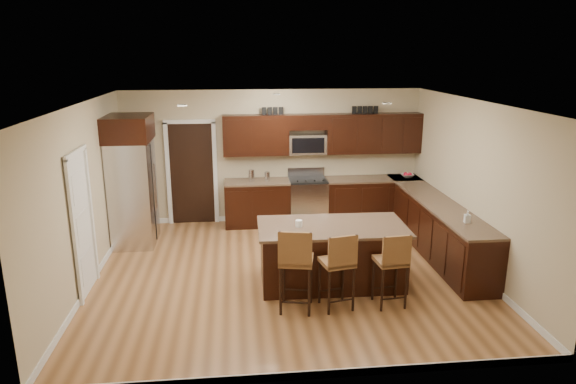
{
  "coord_description": "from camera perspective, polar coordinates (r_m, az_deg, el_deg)",
  "views": [
    {
      "loc": [
        -0.76,
        -7.51,
        3.43
      ],
      "look_at": [
        0.06,
        0.4,
        1.24
      ],
      "focal_mm": 32.0,
      "sensor_mm": 36.0,
      "label": 1
    }
  ],
  "objects": [
    {
      "name": "soap_bottle",
      "position": [
        8.21,
        19.31,
        -2.61
      ],
      "size": [
        0.09,
        0.1,
        0.19
      ],
      "primitive_type": "imported",
      "rotation": [
        0.0,
        0.0,
        -0.12
      ],
      "color": "#B2B2B2",
      "rests_on": "base_cabinets"
    },
    {
      "name": "wall_left",
      "position": [
        8.11,
        -21.76,
        -0.59
      ],
      "size": [
        0.0,
        5.5,
        5.5
      ],
      "primitive_type": "plane",
      "rotation": [
        1.57,
        0.0,
        1.57
      ],
      "color": "#BEAE89",
      "rests_on": "floor"
    },
    {
      "name": "island",
      "position": [
        7.86,
        4.84,
        -7.11
      ],
      "size": [
        2.23,
        1.2,
        0.92
      ],
      "rotation": [
        0.0,
        0.0,
        -0.02
      ],
      "color": "black",
      "rests_on": "floor"
    },
    {
      "name": "refrigerator",
      "position": [
        9.61,
        -16.93,
        1.32
      ],
      "size": [
        0.79,
        1.01,
        2.35
      ],
      "color": "silver",
      "rests_on": "floor"
    },
    {
      "name": "stool_right",
      "position": [
        7.17,
        11.53,
        -7.55
      ],
      "size": [
        0.44,
        0.44,
        1.08
      ],
      "rotation": [
        0.0,
        0.0,
        0.09
      ],
      "color": "brown",
      "rests_on": "floor"
    },
    {
      "name": "range",
      "position": [
        10.49,
        2.19,
        -0.99
      ],
      "size": [
        0.76,
        0.64,
        1.11
      ],
      "color": "silver",
      "rests_on": "floor"
    },
    {
      "name": "stool_left",
      "position": [
        6.87,
        0.87,
        -7.64
      ],
      "size": [
        0.53,
        0.53,
        1.19
      ],
      "rotation": [
        0.0,
        0.0,
        -0.2
      ],
      "color": "brown",
      "rests_on": "floor"
    },
    {
      "name": "fruit_bowl",
      "position": [
        10.85,
        13.12,
        1.79
      ],
      "size": [
        0.28,
        0.28,
        0.07
      ],
      "primitive_type": "imported",
      "rotation": [
        0.0,
        0.0,
        0.06
      ],
      "color": "silver",
      "rests_on": "base_cabinets"
    },
    {
      "name": "ceiling",
      "position": [
        7.58,
        -0.16,
        9.88
      ],
      "size": [
        6.0,
        6.0,
        0.0
      ],
      "primitive_type": "plane",
      "rotation": [
        3.14,
        0.0,
        0.0
      ],
      "color": "silver",
      "rests_on": "wall_back"
    },
    {
      "name": "stool_mid",
      "position": [
        6.98,
        5.67,
        -7.8
      ],
      "size": [
        0.49,
        0.49,
        1.11
      ],
      "rotation": [
        0.0,
        0.0,
        0.21
      ],
      "color": "brown",
      "rests_on": "floor"
    },
    {
      "name": "letter_decor",
      "position": [
        10.29,
        3.42,
        9.05
      ],
      "size": [
        2.2,
        0.03,
        0.15
      ],
      "primitive_type": null,
      "color": "black",
      "rests_on": "upper_cabinets"
    },
    {
      "name": "wall_right",
      "position": [
        8.65,
        20.03,
        0.54
      ],
      "size": [
        0.0,
        5.5,
        5.5
      ],
      "primitive_type": "plane",
      "rotation": [
        1.57,
        0.0,
        -1.57
      ],
      "color": "#BEAE89",
      "rests_on": "floor"
    },
    {
      "name": "floor",
      "position": [
        8.29,
        -0.15,
        -9.04
      ],
      "size": [
        6.0,
        6.0,
        0.0
      ],
      "primitive_type": "plane",
      "color": "#9D6A3E",
      "rests_on": "ground"
    },
    {
      "name": "island_jar",
      "position": [
        7.59,
        1.21,
        -3.51
      ],
      "size": [
        0.1,
        0.1,
        0.1
      ],
      "primitive_type": "cylinder",
      "color": "white",
      "rests_on": "island"
    },
    {
      "name": "base_cabinets",
      "position": [
        9.8,
        10.11,
        -2.48
      ],
      "size": [
        4.02,
        3.96,
        0.92
      ],
      "color": "black",
      "rests_on": "floor"
    },
    {
      "name": "wall_back",
      "position": [
        10.5,
        -1.67,
        3.97
      ],
      "size": [
        6.0,
        0.0,
        6.0
      ],
      "primitive_type": "plane",
      "rotation": [
        1.57,
        0.0,
        0.0
      ],
      "color": "#BEAE89",
      "rests_on": "floor"
    },
    {
      "name": "microwave",
      "position": [
        10.38,
        2.14,
        5.35
      ],
      "size": [
        0.76,
        0.31,
        0.4
      ],
      "primitive_type": "cube",
      "color": "silver",
      "rests_on": "upper_cabinets"
    },
    {
      "name": "canister_short",
      "position": [
        10.27,
        -2.33,
        1.75
      ],
      "size": [
        0.11,
        0.11,
        0.18
      ],
      "primitive_type": "cylinder",
      "color": "silver",
      "rests_on": "base_cabinets"
    },
    {
      "name": "canister_tall",
      "position": [
        10.25,
        -4.08,
        1.85
      ],
      "size": [
        0.12,
        0.12,
        0.23
      ],
      "primitive_type": "cylinder",
      "color": "silver",
      "rests_on": "base_cabinets"
    },
    {
      "name": "pantry_door",
      "position": [
        7.92,
        -21.94,
        -3.48
      ],
      "size": [
        0.03,
        0.8,
        2.04
      ],
      "primitive_type": "cube",
      "color": "white",
      "rests_on": "floor"
    },
    {
      "name": "floor_mat",
      "position": [
        9.51,
        1.61,
        -5.72
      ],
      "size": [
        1.12,
        0.96,
        0.01
      ],
      "primitive_type": "cube",
      "rotation": [
        0.0,
        0.0,
        -0.42
      ],
      "color": "brown",
      "rests_on": "floor"
    },
    {
      "name": "upper_cabinets",
      "position": [
        10.38,
        4.17,
        6.55
      ],
      "size": [
        4.0,
        0.33,
        0.8
      ],
      "color": "black",
      "rests_on": "wall_back"
    },
    {
      "name": "doorway",
      "position": [
        10.56,
        -10.62,
        2.0
      ],
      "size": [
        0.85,
        0.03,
        2.06
      ],
      "primitive_type": "cube",
      "color": "black",
      "rests_on": "floor"
    }
  ]
}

